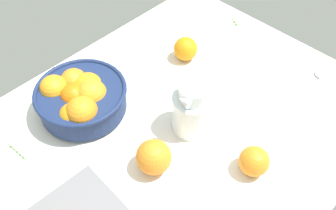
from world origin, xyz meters
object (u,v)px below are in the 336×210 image
object	(u,v)px
fruit_bowl	(80,98)
spoon	(322,85)
juice_pitcher	(193,111)
loose_orange_0	(154,157)
loose_orange_2	(254,161)
loose_orange_3	(186,49)

from	to	relation	value
fruit_bowl	spoon	size ratio (longest dim) A/B	1.80
juice_pitcher	loose_orange_0	world-z (taller)	juice_pitcher
loose_orange_2	fruit_bowl	bearing A→B (deg)	110.95
loose_orange_0	loose_orange_2	bearing A→B (deg)	-47.66
spoon	loose_orange_3	bearing A→B (deg)	117.10
fruit_bowl	loose_orange_3	distance (cm)	36.28
juice_pitcher	loose_orange_0	xyz separation A→B (cm)	(-16.10, -2.01, -1.48)
juice_pitcher	loose_orange_3	size ratio (longest dim) A/B	2.15
juice_pitcher	loose_orange_3	world-z (taller)	juice_pitcher
fruit_bowl	loose_orange_2	bearing A→B (deg)	-69.05
loose_orange_0	loose_orange_3	bearing A→B (deg)	31.76
loose_orange_0	loose_orange_2	size ratio (longest dim) A/B	1.17
loose_orange_2	spoon	distance (cm)	38.05
loose_orange_0	loose_orange_3	world-z (taller)	loose_orange_0
fruit_bowl	spoon	bearing A→B (deg)	-37.87
juice_pitcher	loose_orange_2	distance (cm)	19.75
fruit_bowl	loose_orange_3	world-z (taller)	fruit_bowl
juice_pitcher	spoon	xyz separation A→B (cm)	(37.83, -17.75, -5.40)
fruit_bowl	spoon	world-z (taller)	fruit_bowl
loose_orange_0	loose_orange_2	world-z (taller)	loose_orange_0
loose_orange_3	loose_orange_0	bearing A→B (deg)	-148.24
juice_pitcher	loose_orange_2	world-z (taller)	juice_pitcher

